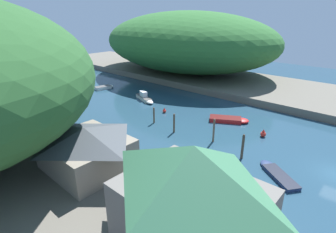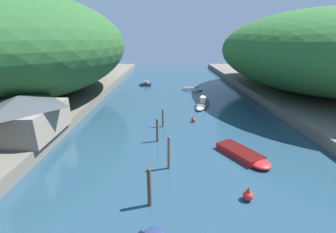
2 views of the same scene
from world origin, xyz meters
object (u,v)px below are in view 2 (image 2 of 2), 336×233
Objects in this scene: boat_navy_launch at (245,155)px; boat_mid_channel at (145,84)px; channel_buoy_far at (248,195)px; boat_far_right_bank at (194,89)px; boathouse_shed at (22,115)px; boat_white_cruiser at (202,104)px; channel_buoy_near at (193,119)px.

boat_mid_channel is (-13.31, 36.54, 0.04)m from boat_navy_launch.
boat_far_right_bank is at bearing 89.50° from channel_buoy_far.
channel_buoy_far is at bearing 43.61° from boat_navy_launch.
boathouse_shed is 2.59× the size of boat_mid_channel.
boat_white_cruiser is at bearing 8.82° from boat_far_right_bank.
boat_mid_channel is 2.88× the size of channel_buoy_far.
boat_navy_launch is (1.56, -17.98, -0.18)m from boat_white_cruiser.
boathouse_shed is 1.34× the size of boat_white_cruiser.
channel_buoy_near is at bearing -152.52° from boat_mid_channel.
boat_white_cruiser is 21.97m from boat_mid_channel.
boat_navy_launch is 6.46m from channel_buoy_far.
boat_white_cruiser reaches higher than boat_mid_channel.
boat_white_cruiser is at bearing -139.79° from boat_mid_channel.
boathouse_shed is 1.36× the size of boat_navy_launch.
channel_buoy_near is at bearing 20.79° from boathouse_shed.
boathouse_shed is 35.15m from boat_mid_channel.
boat_navy_launch is at bearing 115.07° from boat_white_cruiser.
boat_far_right_bank is at bearing -106.17° from boat_mid_channel.
boat_mid_channel reaches higher than channel_buoy_far.
boat_far_right_bank is 4.86× the size of channel_buoy_near.
channel_buoy_near is (-4.04, 10.51, 0.04)m from boat_navy_launch.
channel_buoy_near is at bearing -98.70° from boat_navy_launch.
boathouse_shed is 26.78m from boat_white_cruiser.
boat_navy_launch is at bearing -68.99° from channel_buoy_near.
boat_white_cruiser reaches higher than channel_buoy_far.
boat_mid_channel is 3.50× the size of channel_buoy_near.
boat_white_cruiser is 5.55× the size of channel_buoy_far.
boathouse_shed is 9.05× the size of channel_buoy_near.
boat_white_cruiser is 24.16m from channel_buoy_far.
boat_navy_launch is 31.32m from boat_far_right_bank.
boathouse_shed reaches higher than boat_navy_launch.
boathouse_shed is 7.46× the size of channel_buoy_far.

